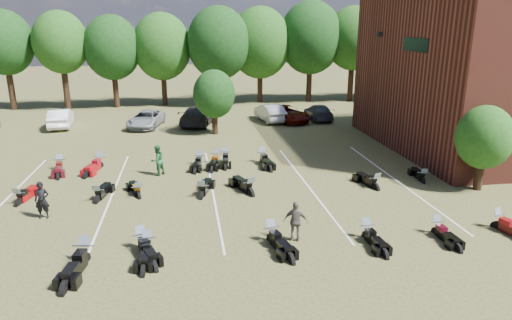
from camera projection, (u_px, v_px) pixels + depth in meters
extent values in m
plane|color=brown|center=(282.00, 209.00, 21.02)|extent=(160.00, 160.00, 0.00)
imported|color=silver|center=(61.00, 118.00, 37.48)|extent=(2.19, 4.80, 1.53)
imported|color=gray|center=(146.00, 119.00, 37.55)|extent=(3.22, 5.20, 1.34)
imported|color=black|center=(199.00, 115.00, 38.42)|extent=(3.77, 5.91, 1.59)
imported|color=navy|center=(203.00, 114.00, 39.43)|extent=(3.30, 4.71, 1.49)
imported|color=#B8B7B3|center=(270.00, 113.00, 39.89)|extent=(2.29, 4.76, 1.50)
imported|color=#4F0B04|center=(286.00, 114.00, 39.70)|extent=(4.14, 5.49, 1.39)
imported|color=#39393E|center=(318.00, 112.00, 40.58)|extent=(1.97, 4.62, 1.33)
imported|color=black|center=(42.00, 200.00, 19.79)|extent=(0.62, 0.41, 1.67)
imported|color=#225B2F|center=(157.00, 160.00, 25.49)|extent=(1.07, 1.05, 1.74)
imported|color=#5C544E|center=(296.00, 221.00, 17.71)|extent=(1.04, 0.71, 1.63)
cube|color=black|center=(379.00, 34.00, 31.62)|extent=(0.30, 0.40, 0.30)
cube|color=black|center=(415.00, 45.00, 27.04)|extent=(0.06, 3.00, 0.80)
cylinder|color=black|center=(12.00, 89.00, 44.79)|extent=(0.58, 0.58, 4.08)
ellipsoid|color=#1E4C19|center=(5.00, 44.00, 43.56)|extent=(6.00, 6.00, 6.90)
cylinder|color=black|center=(65.00, 88.00, 45.53)|extent=(0.58, 0.58, 4.08)
ellipsoid|color=#1E4C19|center=(60.00, 44.00, 44.30)|extent=(6.00, 6.00, 6.90)
cylinder|color=black|center=(117.00, 87.00, 46.27)|extent=(0.57, 0.58, 4.08)
ellipsoid|color=#1E4C19|center=(113.00, 44.00, 45.04)|extent=(6.00, 6.00, 6.90)
cylinder|color=black|center=(167.00, 86.00, 47.00)|extent=(0.57, 0.58, 4.08)
ellipsoid|color=#1E4C19|center=(164.00, 43.00, 45.78)|extent=(6.00, 6.00, 6.90)
cylinder|color=black|center=(215.00, 85.00, 47.74)|extent=(0.58, 0.58, 4.08)
ellipsoid|color=#1E4C19|center=(214.00, 43.00, 46.52)|extent=(6.00, 6.00, 6.90)
cylinder|color=black|center=(262.00, 84.00, 48.48)|extent=(0.57, 0.58, 4.08)
ellipsoid|color=#1E4C19|center=(262.00, 43.00, 47.26)|extent=(6.00, 6.00, 6.90)
cylinder|color=black|center=(308.00, 83.00, 49.22)|extent=(0.57, 0.58, 4.08)
ellipsoid|color=#1E4C19|center=(309.00, 42.00, 47.99)|extent=(6.00, 6.00, 6.90)
cylinder|color=black|center=(352.00, 82.00, 49.96)|extent=(0.57, 0.58, 4.08)
ellipsoid|color=#1E4C19|center=(355.00, 42.00, 48.73)|extent=(6.00, 6.00, 6.90)
cylinder|color=black|center=(395.00, 82.00, 50.70)|extent=(0.58, 0.58, 4.08)
ellipsoid|color=#1E4C19|center=(398.00, 42.00, 49.47)|extent=(6.00, 6.00, 6.90)
cylinder|color=black|center=(437.00, 81.00, 51.44)|extent=(0.58, 0.58, 4.08)
ellipsoid|color=#1E4C19|center=(441.00, 42.00, 50.21)|extent=(6.00, 6.00, 6.90)
cylinder|color=black|center=(479.00, 173.00, 23.27)|extent=(0.24, 0.24, 1.71)
sphere|color=#1E4C19|center=(484.00, 137.00, 22.73)|extent=(2.80, 2.80, 2.80)
cylinder|color=black|center=(215.00, 122.00, 35.13)|extent=(0.24, 0.24, 1.90)
sphere|color=#1E4C19|center=(214.00, 94.00, 34.51)|extent=(3.20, 3.20, 3.20)
cube|color=silver|center=(5.00, 201.00, 21.94)|extent=(0.10, 14.00, 0.01)
cube|color=silver|center=(112.00, 195.00, 22.67)|extent=(0.10, 14.00, 0.01)
cube|color=silver|center=(213.00, 190.00, 23.41)|extent=(0.10, 14.00, 0.01)
cube|color=silver|center=(307.00, 185.00, 24.15)|extent=(0.10, 14.00, 0.01)
cube|color=silver|center=(396.00, 180.00, 24.89)|extent=(0.10, 14.00, 0.01)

